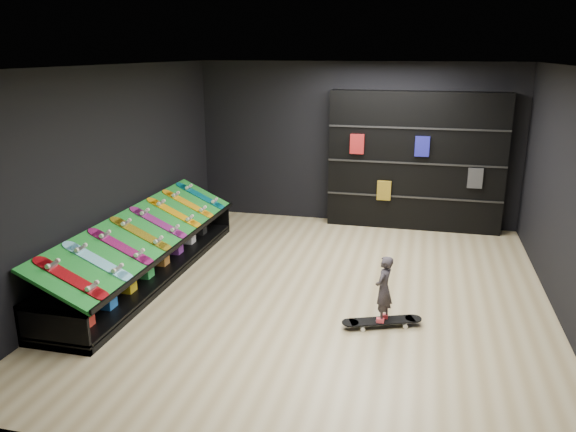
% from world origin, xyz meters
% --- Properties ---
extents(floor, '(6.00, 7.00, 0.01)m').
position_xyz_m(floor, '(0.00, 0.00, 0.00)').
color(floor, tan).
rests_on(floor, ground).
extents(ceiling, '(6.00, 7.00, 0.01)m').
position_xyz_m(ceiling, '(0.00, 0.00, 3.00)').
color(ceiling, white).
rests_on(ceiling, ground).
extents(wall_back, '(6.00, 0.02, 3.00)m').
position_xyz_m(wall_back, '(0.00, 3.50, 1.50)').
color(wall_back, black).
rests_on(wall_back, ground).
extents(wall_front, '(6.00, 0.02, 3.00)m').
position_xyz_m(wall_front, '(0.00, -3.50, 1.50)').
color(wall_front, black).
rests_on(wall_front, ground).
extents(wall_left, '(0.02, 7.00, 3.00)m').
position_xyz_m(wall_left, '(-3.00, 0.00, 1.50)').
color(wall_left, black).
rests_on(wall_left, ground).
extents(wall_right, '(0.02, 7.00, 3.00)m').
position_xyz_m(wall_right, '(3.00, 0.00, 1.50)').
color(wall_right, black).
rests_on(wall_right, ground).
extents(display_rack, '(0.90, 4.50, 0.50)m').
position_xyz_m(display_rack, '(-2.55, 0.00, 0.25)').
color(display_rack, black).
rests_on(display_rack, ground).
extents(turf_ramp, '(0.92, 4.50, 0.46)m').
position_xyz_m(turf_ramp, '(-2.50, 0.00, 0.71)').
color(turf_ramp, '#116C1D').
rests_on(turf_ramp, display_rack).
extents(back_shelving, '(3.12, 0.36, 2.50)m').
position_xyz_m(back_shelving, '(1.12, 3.32, 1.25)').
color(back_shelving, black).
rests_on(back_shelving, ground).
extents(floor_skateboard, '(0.99, 0.56, 0.09)m').
position_xyz_m(floor_skateboard, '(0.90, -0.80, 0.04)').
color(floor_skateboard, black).
rests_on(floor_skateboard, ground).
extents(child, '(0.18, 0.21, 0.49)m').
position_xyz_m(child, '(0.90, -0.80, 0.33)').
color(child, black).
rests_on(child, floor_skateboard).
extents(display_board_0, '(0.93, 0.22, 0.50)m').
position_xyz_m(display_board_0, '(-2.49, -1.90, 0.74)').
color(display_board_0, red).
rests_on(display_board_0, turf_ramp).
extents(display_board_1, '(0.93, 0.22, 0.50)m').
position_xyz_m(display_board_1, '(-2.49, -1.36, 0.74)').
color(display_board_1, '#0CB2E5').
rests_on(display_board_1, turf_ramp).
extents(display_board_2, '(0.93, 0.22, 0.50)m').
position_xyz_m(display_board_2, '(-2.49, -0.81, 0.74)').
color(display_board_2, '#E5198C').
rests_on(display_board_2, turf_ramp).
extents(display_board_3, '(0.93, 0.22, 0.50)m').
position_xyz_m(display_board_3, '(-2.49, -0.27, 0.74)').
color(display_board_3, yellow).
rests_on(display_board_3, turf_ramp).
extents(display_board_4, '(0.93, 0.22, 0.50)m').
position_xyz_m(display_board_4, '(-2.49, 0.27, 0.74)').
color(display_board_4, '#2626BF').
rests_on(display_board_4, turf_ramp).
extents(display_board_5, '(0.93, 0.22, 0.50)m').
position_xyz_m(display_board_5, '(-2.49, 0.81, 0.74)').
color(display_board_5, yellow).
rests_on(display_board_5, turf_ramp).
extents(display_board_6, '(0.93, 0.22, 0.50)m').
position_xyz_m(display_board_6, '(-2.49, 1.36, 0.74)').
color(display_board_6, orange).
rests_on(display_board_6, turf_ramp).
extents(display_board_7, '(0.93, 0.22, 0.50)m').
position_xyz_m(display_board_7, '(-2.49, 1.90, 0.74)').
color(display_board_7, '#0C8C99').
rests_on(display_board_7, turf_ramp).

